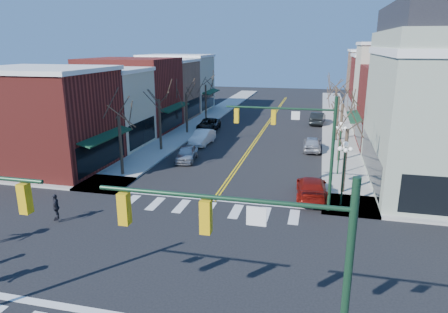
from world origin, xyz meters
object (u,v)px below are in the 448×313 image
Objects in this scene: car_right_near at (312,188)px; car_left_far at (209,125)px; car_left_near at (187,153)px; lamppost_corner at (344,163)px; car_left_mid at (202,137)px; lamppost_midblock at (340,139)px; car_right_far at (318,118)px; pedestrian_dark_a at (56,207)px; car_right_mid at (312,144)px.

car_left_far is at bearing -60.26° from car_right_near.
car_left_far is at bearing 89.27° from car_left_near.
car_left_mid is (-13.37, 13.90, -2.22)m from lamppost_corner.
car_left_near is 13.13m from car_left_far.
car_right_near is (11.48, -12.77, -0.03)m from car_left_mid.
lamppost_midblock reaches higher than car_left_far.
lamppost_corner reaches higher than car_right_near.
car_right_far reaches higher than car_right_near.
car_right_far is at bearing -93.30° from car_right_near.
pedestrian_dark_a is at bearing -159.16° from lamppost_corner.
car_right_far is at bearing 93.80° from lamppost_corner.
car_right_far is at bearing 131.49° from pedestrian_dark_a.
car_left_mid is 0.91× the size of car_right_near.
car_right_mid is (11.19, -0.00, -0.03)m from car_left_mid.
car_left_mid reaches higher than car_right_near.
lamppost_midblock is at bearing -25.84° from car_left_mid.
lamppost_corner is at bearing 97.15° from car_right_mid.
car_left_near is at bearing 141.11° from pedestrian_dark_a.
lamppost_midblock is 1.03× the size of car_right_mid.
car_left_mid is 11.19m from car_right_mid.
lamppost_corner reaches higher than car_left_near.
lamppost_midblock is (0.00, 6.50, 0.00)m from lamppost_corner.
car_right_near is (-1.90, -5.36, -2.25)m from lamppost_midblock.
car_right_far reaches higher than car_left_mid.
car_left_mid reaches higher than car_left_near.
car_right_near reaches higher than car_right_mid.
car_left_far is (-14.60, 20.75, -2.25)m from lamppost_corner.
car_left_near is (-13.00, 1.22, -2.28)m from lamppost_midblock.
car_right_mid is 0.90× the size of car_right_far.
car_right_far is (0.33, 13.95, 0.06)m from car_right_mid.
pedestrian_dark_a is at bearing 23.82° from car_right_near.
car_right_near is 1.06× the size of car_right_far.
lamppost_midblock is 0.93× the size of car_right_far.
car_right_mid is at bearing -34.03° from car_left_far.
car_right_far is (11.15, 20.14, 0.08)m from car_left_near.
car_left_mid is (-13.37, 7.40, -2.22)m from lamppost_midblock.
lamppost_corner is 14.25m from car_right_mid.
car_right_far is 2.95× the size of pedestrian_dark_a.
car_right_mid is at bearing 119.40° from pedestrian_dark_a.
lamppost_midblock is 21.55m from car_right_far.
car_right_near is 1.18× the size of car_right_mid.
pedestrian_dark_a is (-14.14, -20.11, 0.23)m from car_right_mid.
lamppost_corner reaches higher than pedestrian_dark_a.
car_right_near is 12.76m from car_right_mid.
lamppost_midblock is 20.52m from car_left_far.
pedestrian_dark_a reaches higher than car_right_mid.
car_left_far is 27.01m from pedestrian_dark_a.
car_right_far reaches higher than car_right_mid.
car_left_mid is at bearing 151.03° from lamppost_midblock.
car_right_far is (-1.85, 21.35, -2.19)m from lamppost_midblock.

